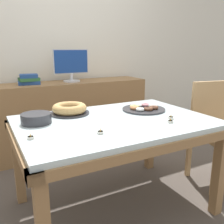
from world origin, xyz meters
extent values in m
plane|color=#564C44|center=(0.00, 0.00, 0.00)|extent=(12.00, 12.00, 0.00)
cube|color=silver|center=(0.00, 1.59, 1.30)|extent=(8.00, 0.10, 2.60)
cube|color=silver|center=(0.00, 0.00, 0.71)|extent=(1.40, 0.95, 0.04)
cube|color=olive|center=(0.00, -0.45, 0.66)|extent=(1.43, 0.08, 0.06)
cube|color=olive|center=(0.00, 0.45, 0.66)|extent=(1.43, 0.08, 0.06)
cube|color=olive|center=(-0.67, 0.00, 0.66)|extent=(0.08, 0.99, 0.06)
cube|color=olive|center=(0.67, 0.00, 0.66)|extent=(0.08, 0.99, 0.06)
cube|color=olive|center=(0.65, -0.43, 0.33)|extent=(0.07, 0.07, 0.67)
cube|color=olive|center=(-0.65, 0.43, 0.33)|extent=(0.07, 0.07, 0.67)
cube|color=olive|center=(0.65, 0.43, 0.33)|extent=(0.07, 0.07, 0.67)
cube|color=tan|center=(1.03, -0.12, 0.47)|extent=(0.49, 0.49, 0.04)
cube|color=tan|center=(1.07, 0.06, 0.71)|extent=(0.40, 0.11, 0.45)
cube|color=tan|center=(0.81, -0.27, 0.23)|extent=(0.05, 0.05, 0.45)
cube|color=tan|center=(0.88, 0.10, 0.23)|extent=(0.05, 0.05, 0.45)
cube|color=tan|center=(1.26, 0.03, 0.23)|extent=(0.05, 0.05, 0.45)
cube|color=olive|center=(0.00, 1.29, 0.43)|extent=(2.05, 0.44, 0.85)
cylinder|color=silver|center=(0.12, 1.29, 0.86)|extent=(0.20, 0.20, 0.02)
cylinder|color=silver|center=(0.12, 1.29, 0.91)|extent=(0.04, 0.04, 0.09)
cube|color=silver|center=(0.12, 1.29, 1.09)|extent=(0.42, 0.02, 0.28)
cube|color=navy|center=(0.12, 1.28, 1.09)|extent=(0.40, 0.00, 0.26)
cube|color=#23478C|center=(-0.37, 1.29, 0.87)|extent=(0.24, 0.17, 0.04)
cube|color=#2D6638|center=(-0.37, 1.29, 0.91)|extent=(0.21, 0.18, 0.03)
cube|color=#23478C|center=(-0.37, 1.29, 0.94)|extent=(0.20, 0.17, 0.04)
cylinder|color=#333338|center=(-0.24, 0.31, 0.74)|extent=(0.31, 0.31, 0.01)
torus|color=tan|center=(-0.24, 0.31, 0.78)|extent=(0.27, 0.27, 0.07)
cylinder|color=#333338|center=(0.35, 0.14, 0.74)|extent=(0.36, 0.36, 0.01)
torus|color=white|center=(0.45, 0.14, 0.76)|extent=(0.08, 0.08, 0.03)
torus|color=pink|center=(0.42, 0.21, 0.76)|extent=(0.08, 0.08, 0.02)
torus|color=white|center=(0.35, 0.22, 0.75)|extent=(0.07, 0.07, 0.02)
torus|color=#EAD184|center=(0.29, 0.19, 0.76)|extent=(0.08, 0.08, 0.03)
torus|color=#B27042|center=(0.26, 0.15, 0.75)|extent=(0.07, 0.07, 0.02)
torus|color=white|center=(0.28, 0.09, 0.76)|extent=(0.07, 0.07, 0.02)
torus|color=brown|center=(0.35, 0.07, 0.76)|extent=(0.08, 0.08, 0.02)
torus|color=brown|center=(0.42, 0.08, 0.76)|extent=(0.08, 0.08, 0.03)
cylinder|color=#333338|center=(-0.53, 0.18, 0.73)|extent=(0.21, 0.21, 0.01)
cylinder|color=#333338|center=(-0.53, 0.18, 0.74)|extent=(0.21, 0.21, 0.01)
cylinder|color=#333338|center=(-0.53, 0.18, 0.75)|extent=(0.21, 0.21, 0.01)
cylinder|color=#333338|center=(-0.53, 0.18, 0.76)|extent=(0.21, 0.21, 0.01)
cylinder|color=#333338|center=(-0.53, 0.18, 0.77)|extent=(0.21, 0.21, 0.01)
cylinder|color=#333338|center=(-0.53, 0.18, 0.78)|extent=(0.21, 0.21, 0.01)
cylinder|color=#333338|center=(-0.53, 0.18, 0.79)|extent=(0.21, 0.21, 0.01)
cylinder|color=silver|center=(0.38, -0.18, 0.74)|extent=(0.04, 0.04, 0.02)
cylinder|color=white|center=(0.38, -0.18, 0.74)|extent=(0.03, 0.03, 0.00)
cone|color=#F9B74C|center=(0.38, -0.18, 0.76)|extent=(0.01, 0.01, 0.02)
cylinder|color=silver|center=(-0.23, -0.23, 0.74)|extent=(0.04, 0.04, 0.02)
cylinder|color=white|center=(-0.23, -0.23, 0.74)|extent=(0.03, 0.03, 0.00)
cone|color=#F9B74C|center=(-0.23, -0.23, 0.76)|extent=(0.01, 0.01, 0.02)
cylinder|color=silver|center=(-0.63, -0.13, 0.74)|extent=(0.04, 0.04, 0.02)
cylinder|color=white|center=(-0.63, -0.13, 0.74)|extent=(0.03, 0.03, 0.00)
cone|color=#F9B74C|center=(-0.63, -0.13, 0.76)|extent=(0.01, 0.01, 0.02)
cylinder|color=silver|center=(0.31, -0.25, 0.74)|extent=(0.04, 0.04, 0.02)
cylinder|color=white|center=(0.31, -0.25, 0.74)|extent=(0.03, 0.03, 0.00)
cone|color=#F9B74C|center=(0.31, -0.25, 0.76)|extent=(0.01, 0.01, 0.02)
camera|label=1|loc=(-0.85, -1.54, 1.24)|focal=40.00mm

